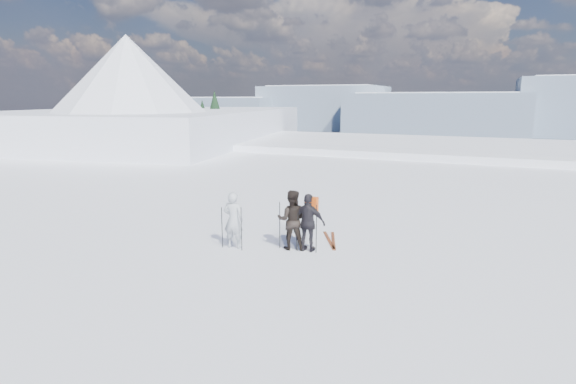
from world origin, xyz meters
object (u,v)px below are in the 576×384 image
at_px(skis_loose, 331,240).
at_px(skier_pack, 308,223).
at_px(skier_dark, 292,220).
at_px(skier_grey, 233,220).

bearing_deg(skis_loose, skier_pack, -105.57).
bearing_deg(skier_dark, skier_grey, 1.66).
bearing_deg(skier_pack, skier_dark, -1.34).
bearing_deg(skier_grey, skis_loose, -149.29).
relative_size(skier_pack, skis_loose, 1.01).
bearing_deg(skier_grey, skier_pack, -169.31).
xyz_separation_m(skier_dark, skis_loose, (0.82, 1.13, -0.84)).
xyz_separation_m(skier_grey, skier_pack, (2.07, 0.58, 0.00)).
relative_size(skier_grey, skis_loose, 1.01).
distance_m(skier_grey, skis_loose, 3.04).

